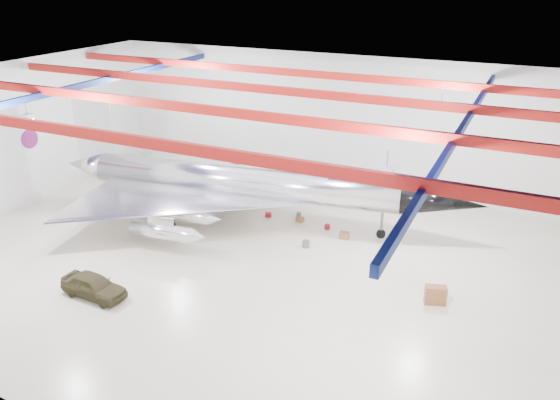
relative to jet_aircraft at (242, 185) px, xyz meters
The scene contains 16 objects.
floor 6.74m from the jet_aircraft, 59.51° to the right, with size 40.00×40.00×0.00m, color beige.
wall_back 10.55m from the jet_aircraft, 72.23° to the left, with size 40.00×40.00×0.00m, color silver.
wall_left 17.90m from the jet_aircraft, 162.62° to the right, with size 30.00×30.00×0.00m, color silver.
ceiling 10.24m from the jet_aircraft, 59.51° to the right, with size 40.00×40.00×0.00m, color #0A0F38.
ceiling_structure 9.71m from the jet_aircraft, 59.51° to the right, with size 39.50×29.50×1.08m.
wall_roundel 17.29m from the jet_aircraft, 168.95° to the right, with size 1.50×1.50×0.10m, color #B21414.
jet_aircraft is the anchor object (origin of this frame).
jeep 12.88m from the jet_aircraft, 102.25° to the right, with size 1.61×3.99×1.36m, color #39341C.
desk 15.81m from the jet_aircraft, 18.32° to the right, with size 1.16×0.58×1.07m, color brown.
toolbox_red 3.32m from the jet_aircraft, 46.05° to the left, with size 0.45×0.36×0.31m, color maroon.
engine_drum 6.61m from the jet_aircraft, 17.36° to the right, with size 0.49×0.49×0.44m, color #59595B.
parts_bin 8.14m from the jet_aircraft, ahead, with size 0.64×0.51×0.45m, color olive.
crate_small 6.30m from the jet_aircraft, 160.74° to the left, with size 0.41×0.33×0.29m, color #59595B.
tool_chest 6.81m from the jet_aircraft, 12.34° to the left, with size 0.39×0.39×0.35m, color maroon.
oil_barrel 4.97m from the jet_aircraft, 23.06° to the left, with size 0.51×0.41×0.36m, color olive.
spares_box 5.00m from the jet_aircraft, 36.32° to the left, with size 0.36×0.36×0.32m, color #59595B.
Camera 1 is at (14.93, -26.47, 17.08)m, focal length 35.00 mm.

